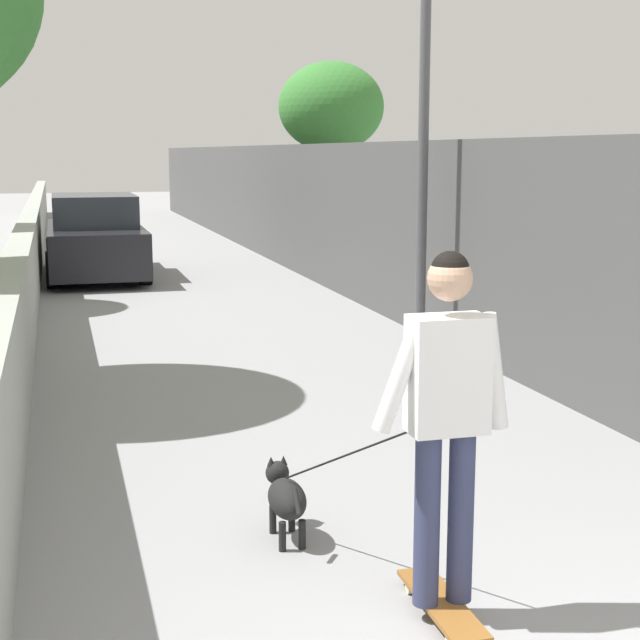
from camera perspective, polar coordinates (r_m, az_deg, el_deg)
name	(u,v)px	position (r m, az deg, el deg)	size (l,w,h in m)	color
ground_plane	(185,289)	(16.26, -8.29, 1.92)	(80.00, 80.00, 0.00)	gray
wall_left	(26,273)	(14.07, -17.55, 2.77)	(48.00, 0.30, 1.22)	#999E93
fence_right	(361,222)	(14.74, 2.52, 5.99)	(48.00, 0.30, 2.47)	#4C4C4C
tree_right_far	(331,108)	(21.88, 0.69, 12.83)	(2.42, 2.42, 4.36)	brown
lamp_post	(425,77)	(10.89, 6.41, 14.54)	(0.36, 0.36, 4.65)	#4C4C51
skateboard	(442,604)	(4.97, 7.46, -16.85)	(0.80, 0.21, 0.08)	brown
person_skateboarder	(447,401)	(4.59, 7.77, -4.91)	(0.23, 0.71, 1.78)	#333859
dog	(286,496)	(5.74, -2.08, -10.70)	(1.48, 0.65, 1.06)	black
car_near	(95,239)	(18.06, -13.59, 4.85)	(4.26, 1.80, 1.54)	black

